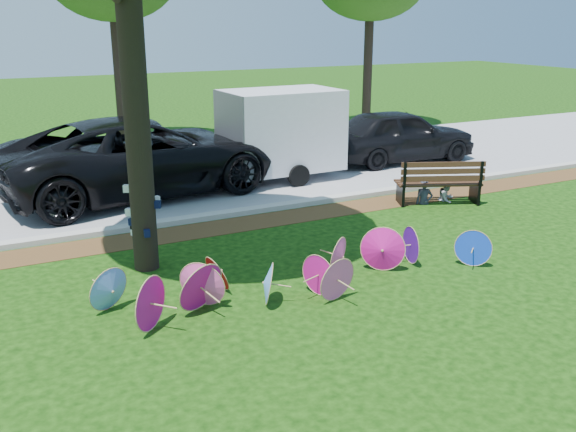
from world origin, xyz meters
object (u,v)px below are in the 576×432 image
(black_van, at_px, (142,156))
(person_right, at_px, (448,179))
(person_left, at_px, (425,181))
(parasol_pile, at_px, (281,273))
(dark_pickup, at_px, (399,135))
(cargo_trailer, at_px, (281,130))
(park_bench, at_px, (438,181))

(black_van, distance_m, person_right, 7.68)
(person_right, bearing_deg, person_left, 162.47)
(parasol_pile, height_order, person_left, person_left)
(black_van, distance_m, dark_pickup, 8.19)
(cargo_trailer, distance_m, person_right, 4.77)
(cargo_trailer, xyz_separation_m, park_bench, (2.31, -3.92, -0.85))
(cargo_trailer, height_order, person_right, cargo_trailer)
(parasol_pile, relative_size, cargo_trailer, 2.25)
(park_bench, relative_size, person_right, 1.93)
(dark_pickup, xyz_separation_m, park_bench, (-1.99, -4.31, -0.29))
(black_van, bearing_deg, cargo_trailer, -99.08)
(dark_pickup, xyz_separation_m, cargo_trailer, (-4.30, -0.39, 0.56))
(dark_pickup, xyz_separation_m, person_right, (-1.64, -4.26, -0.29))
(cargo_trailer, height_order, park_bench, cargo_trailer)
(black_van, bearing_deg, parasol_pile, 175.64)
(park_bench, distance_m, person_right, 0.35)
(dark_pickup, relative_size, cargo_trailer, 1.57)
(dark_pickup, distance_m, park_bench, 4.75)
(parasol_pile, xyz_separation_m, cargo_trailer, (3.54, 7.09, 1.01))
(cargo_trailer, bearing_deg, parasol_pile, -117.59)
(parasol_pile, bearing_deg, park_bench, 28.46)
(person_left, relative_size, person_right, 1.08)
(park_bench, bearing_deg, person_right, 30.97)
(black_van, xyz_separation_m, person_right, (6.54, -4.00, -0.45))
(dark_pickup, distance_m, cargo_trailer, 4.35)
(cargo_trailer, distance_m, person_left, 4.41)
(dark_pickup, height_order, cargo_trailer, cargo_trailer)
(parasol_pile, height_order, cargo_trailer, cargo_trailer)
(black_van, bearing_deg, person_left, -131.54)
(park_bench, bearing_deg, person_left, -165.29)
(park_bench, height_order, person_right, park_bench)
(parasol_pile, height_order, person_right, person_right)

